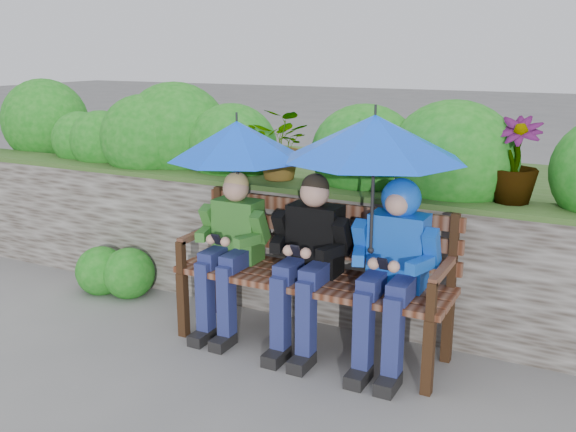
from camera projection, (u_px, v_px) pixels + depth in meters
The scene contains 8 objects.
ground at pixel (281, 351), 4.48m from camera, with size 60.00×60.00×0.00m, color slate.
garden_backdrop at pixel (355, 210), 5.71m from camera, with size 8.00×2.86×1.80m.
park_bench at pixel (316, 266), 4.46m from camera, with size 1.94×0.57×1.02m.
boy_left at pixel (231, 244), 4.63m from camera, with size 0.51×0.59×1.19m.
boy_middle at pixel (308, 254), 4.35m from camera, with size 0.54×0.62×1.23m.
boy_right at pixel (393, 258), 4.08m from camera, with size 0.55×0.66×1.25m.
umbrella_left at pixel (237, 140), 4.50m from camera, with size 0.99×0.99×0.87m.
umbrella_right at pixel (375, 137), 3.94m from camera, with size 1.15×1.15×0.95m.
Camera 1 is at (1.91, -3.62, 2.04)m, focal length 40.00 mm.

